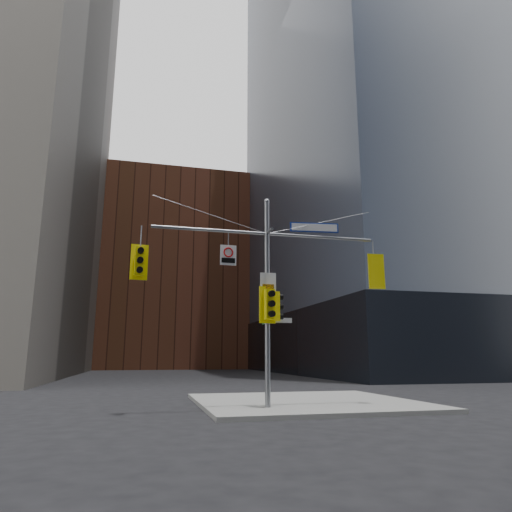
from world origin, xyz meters
name	(u,v)px	position (x,y,z in m)	size (l,w,h in m)	color
ground	(286,420)	(0.00, 0.00, 0.00)	(160.00, 160.00, 0.00)	black
sidewalk_corner	(305,402)	(2.00, 4.00, 0.07)	(8.00, 8.00, 0.15)	gray
tower_ne	(412,17)	(28.00, 32.00, 45.00)	(36.00, 36.00, 90.00)	#A0A5AB
podium_ne	(440,344)	(28.00, 32.00, 3.00)	(36.40, 36.40, 6.00)	black
brick_midrise	(173,275)	(0.00, 58.00, 14.00)	(26.00, 20.00, 28.00)	brown
signal_assembly	(267,278)	(0.00, 1.99, 4.42)	(8.00, 0.80, 7.30)	gray
traffic_light_west_arm	(140,261)	(-4.30, 2.01, 4.80)	(0.57, 0.47, 1.18)	#FFEC0D
traffic_light_east_arm	(374,272)	(4.09, 1.99, 4.80)	(0.62, 0.51, 1.30)	#FFEC0D
traffic_light_pole_side	(276,307)	(0.32, 2.00, 3.44)	(0.41, 0.35, 1.01)	#FFEC0D
traffic_light_pole_front	(269,304)	(0.00, 1.73, 3.48)	(0.59, 0.51, 1.24)	#FFEC0D
street_sign_blade	(314,228)	(1.79, 2.00, 6.35)	(1.79, 0.26, 0.35)	navy
regulatory_sign_arm	(228,254)	(-1.38, 1.97, 5.17)	(0.56, 0.07, 0.70)	silver
regulatory_sign_pole	(268,284)	(0.00, 1.88, 4.20)	(0.55, 0.07, 0.72)	silver
street_blade_ew	(280,320)	(0.45, 2.00, 2.97)	(0.83, 0.05, 0.17)	silver
street_blade_ns	(264,322)	(0.00, 2.45, 2.94)	(0.11, 0.72, 0.14)	#145926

